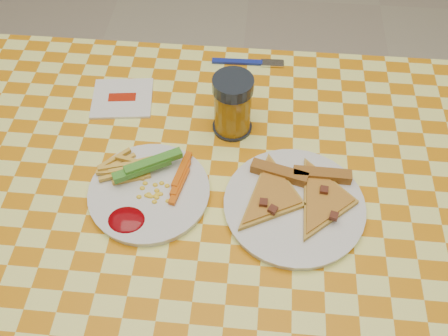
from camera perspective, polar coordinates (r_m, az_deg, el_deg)
The scene contains 8 objects.
table at distance 0.94m, azimuth -2.05°, elevation -6.91°, with size 1.28×0.88×0.76m.
plate_left at distance 0.90m, azimuth -8.53°, elevation -2.85°, with size 0.21×0.21×0.01m, color silver.
plate_right at distance 0.88m, azimuth 8.00°, elevation -4.35°, with size 0.24×0.24×0.01m, color silver.
fries_veggies at distance 0.90m, azimuth -8.99°, elevation -1.36°, with size 0.19×0.18×0.04m.
pizza_slices at distance 0.88m, azimuth 8.35°, elevation -3.02°, with size 0.24×0.22×0.02m.
drink_glass at distance 0.95m, azimuth 0.99°, elevation 7.16°, with size 0.08×0.08×0.13m.
napkin at distance 1.07m, azimuth -11.54°, elevation 7.82°, with size 0.14×0.13×0.01m.
fork at distance 1.13m, azimuth 2.86°, elevation 11.99°, with size 0.16×0.02×0.01m.
Camera 1 is at (0.08, -0.48, 1.49)m, focal length 40.00 mm.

